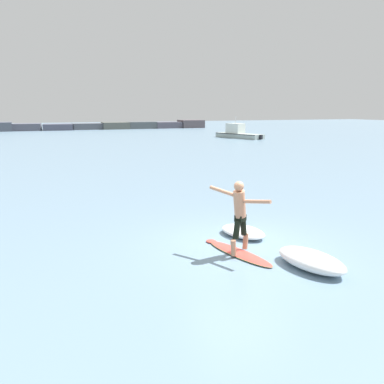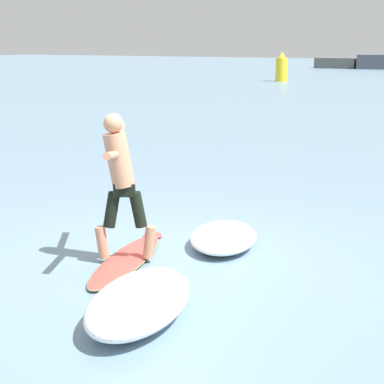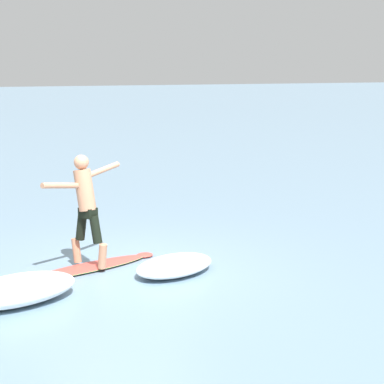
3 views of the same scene
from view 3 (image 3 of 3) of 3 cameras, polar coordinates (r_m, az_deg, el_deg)
ground_plane at (r=10.66m, az=-6.23°, el=-6.91°), size 200.00×200.00×0.00m
surfboard at (r=10.80m, az=-8.90°, el=-6.57°), size 1.07×2.35×0.20m
surfer at (r=10.54m, az=-9.45°, el=-0.79°), size 0.95×1.49×1.83m
wave_foam_at_tail at (r=9.45m, az=-15.29°, el=-8.41°), size 1.30×1.91×0.39m
wave_foam_at_nose at (r=10.41m, az=-1.56°, el=-6.54°), size 1.34×1.65×0.26m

